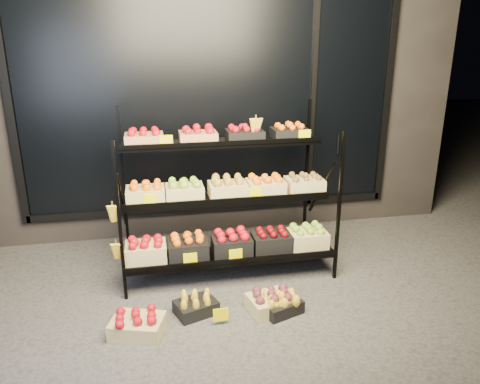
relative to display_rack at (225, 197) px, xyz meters
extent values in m
plane|color=#514F4C|center=(0.01, -0.60, -0.79)|extent=(24.00, 24.00, 0.00)
cube|color=#2D2826|center=(0.01, 2.00, 0.96)|extent=(6.00, 2.00, 3.50)
cube|color=black|center=(0.01, 0.98, 0.76)|extent=(4.20, 0.04, 2.40)
cube|color=black|center=(0.01, 0.96, -0.45)|extent=(4.30, 0.06, 0.08)
cube|color=black|center=(-2.14, 0.96, 0.76)|extent=(0.08, 0.06, 2.50)
cube|color=black|center=(2.16, 0.96, 0.76)|extent=(0.08, 0.06, 2.50)
cube|color=black|center=(1.21, 0.96, 0.76)|extent=(0.06, 0.06, 2.50)
cylinder|color=black|center=(1.56, 0.93, 0.26)|extent=(0.02, 0.02, 0.25)
cube|color=black|center=(-1.01, -0.42, -0.04)|extent=(0.03, 0.03, 1.50)
cube|color=black|center=(1.04, -0.42, -0.04)|extent=(0.03, 0.03, 1.50)
cube|color=black|center=(-1.01, 0.55, 0.04)|extent=(0.03, 0.03, 1.66)
cube|color=black|center=(1.04, 0.55, 0.04)|extent=(0.03, 0.03, 1.66)
cube|color=black|center=(0.01, -0.25, -0.52)|extent=(2.05, 0.42, 0.03)
cube|color=black|center=(0.01, -0.45, -0.49)|extent=(2.05, 0.02, 0.05)
cube|color=black|center=(0.01, 0.05, -0.02)|extent=(2.05, 0.40, 0.03)
cube|color=black|center=(0.01, -0.14, 0.01)|extent=(2.05, 0.02, 0.05)
cube|color=black|center=(0.01, 0.35, 0.48)|extent=(2.05, 0.40, 0.03)
cube|color=black|center=(0.01, 0.16, 0.51)|extent=(2.05, 0.02, 0.05)
cube|color=tan|center=(-0.76, 0.35, 0.55)|extent=(0.38, 0.28, 0.11)
ellipsoid|color=red|center=(-0.76, 0.35, 0.63)|extent=(0.32, 0.24, 0.07)
cube|color=tan|center=(-0.22, 0.35, 0.55)|extent=(0.38, 0.28, 0.11)
ellipsoid|color=red|center=(-0.22, 0.35, 0.63)|extent=(0.32, 0.24, 0.07)
cube|color=black|center=(0.27, 0.35, 0.55)|extent=(0.38, 0.28, 0.11)
ellipsoid|color=red|center=(0.27, 0.35, 0.63)|extent=(0.32, 0.24, 0.07)
cube|color=black|center=(0.76, 0.35, 0.55)|extent=(0.38, 0.28, 0.11)
ellipsoid|color=orange|center=(0.76, 0.35, 0.63)|extent=(0.32, 0.24, 0.07)
cube|color=#D3BF79|center=(-0.78, 0.05, 0.06)|extent=(0.38, 0.28, 0.14)
ellipsoid|color=orange|center=(-0.78, 0.05, 0.16)|extent=(0.32, 0.24, 0.07)
cube|color=#D3BF79|center=(-0.41, 0.05, 0.06)|extent=(0.38, 0.28, 0.14)
ellipsoid|color=#88BE2F|center=(-0.41, 0.05, 0.16)|extent=(0.32, 0.24, 0.07)
cube|color=#D3BF79|center=(0.03, 0.05, 0.06)|extent=(0.38, 0.28, 0.14)
ellipsoid|color=#B48732|center=(0.03, 0.05, 0.16)|extent=(0.32, 0.24, 0.07)
cube|color=#D3BF79|center=(0.43, 0.05, 0.06)|extent=(0.38, 0.28, 0.14)
ellipsoid|color=orange|center=(0.43, 0.05, 0.16)|extent=(0.32, 0.24, 0.07)
cube|color=#D3BF79|center=(0.84, 0.05, 0.06)|extent=(0.38, 0.28, 0.14)
ellipsoid|color=brown|center=(0.84, 0.05, 0.16)|extent=(0.32, 0.24, 0.07)
cube|color=#D3BF79|center=(-0.81, -0.25, -0.42)|extent=(0.38, 0.28, 0.18)
ellipsoid|color=red|center=(-0.81, -0.25, -0.30)|extent=(0.32, 0.24, 0.07)
cube|color=black|center=(-0.41, -0.25, -0.42)|extent=(0.38, 0.28, 0.18)
ellipsoid|color=orange|center=(-0.41, -0.25, -0.30)|extent=(0.32, 0.24, 0.07)
cube|color=black|center=(0.02, -0.25, -0.42)|extent=(0.38, 0.28, 0.18)
ellipsoid|color=red|center=(0.02, -0.25, -0.30)|extent=(0.32, 0.24, 0.07)
cube|color=black|center=(0.42, -0.25, -0.42)|extent=(0.38, 0.28, 0.18)
ellipsoid|color=#6B080B|center=(0.42, -0.25, -0.30)|extent=(0.32, 0.24, 0.07)
cube|color=#D3BF79|center=(0.79, -0.25, -0.42)|extent=(0.38, 0.28, 0.18)
ellipsoid|color=#88BE2F|center=(0.79, -0.25, -0.30)|extent=(0.32, 0.24, 0.07)
ellipsoid|color=yellow|center=(-1.06, -0.40, 0.15)|extent=(0.14, 0.08, 0.22)
ellipsoid|color=yellow|center=(-1.06, -0.40, -0.21)|extent=(0.14, 0.08, 0.22)
ellipsoid|color=yellow|center=(0.36, 0.25, 0.75)|extent=(0.14, 0.08, 0.22)
cube|color=#F1E700|center=(-0.73, -0.10, 0.05)|extent=(0.13, 0.01, 0.12)
cube|color=#F1E700|center=(0.29, -0.10, 0.05)|extent=(0.13, 0.01, 0.12)
cube|color=#F1E700|center=(0.87, 0.20, 0.55)|extent=(0.13, 0.01, 0.12)
cube|color=#F1E700|center=(-0.55, 0.20, 0.55)|extent=(0.13, 0.01, 0.12)
cube|color=#F1E700|center=(-0.40, -0.40, -0.45)|extent=(0.13, 0.01, 0.12)
cube|color=#F1E700|center=(0.03, -0.40, -0.45)|extent=(0.13, 0.01, 0.12)
cube|color=#F1E700|center=(-0.21, -1.00, -0.73)|extent=(0.13, 0.01, 0.12)
cube|color=#F1E700|center=(0.31, -1.00, -0.73)|extent=(0.13, 0.01, 0.12)
cube|color=#D3BF79|center=(-0.90, -0.99, -0.72)|extent=(0.49, 0.42, 0.14)
ellipsoid|color=red|center=(-0.90, -0.99, -0.61)|extent=(0.41, 0.35, 0.07)
cube|color=black|center=(-0.40, -0.78, -0.73)|extent=(0.41, 0.36, 0.12)
ellipsoid|color=yellow|center=(-0.40, -0.78, -0.64)|extent=(0.35, 0.30, 0.07)
cube|color=#D3BF79|center=(0.27, -0.86, -0.72)|extent=(0.46, 0.38, 0.14)
ellipsoid|color=maroon|center=(0.27, -0.86, -0.62)|extent=(0.39, 0.32, 0.07)
cube|color=black|center=(0.34, -0.91, -0.73)|extent=(0.40, 0.35, 0.12)
ellipsoid|color=yellow|center=(0.34, -0.91, -0.64)|extent=(0.34, 0.29, 0.07)
camera|label=1|loc=(-0.70, -4.35, 1.56)|focal=35.00mm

